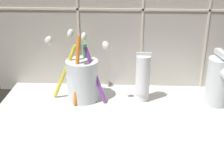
{
  "coord_description": "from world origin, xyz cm",
  "views": [
    {
      "loc": [
        -2.09,
        -58.09,
        37.03
      ],
      "look_at": [
        -5.23,
        4.2,
        8.98
      ],
      "focal_mm": 50.0,
      "sensor_mm": 36.0,
      "label": 1
    }
  ],
  "objects": [
    {
      "name": "sink_counter",
      "position": [
        0.0,
        0.0,
        1.0
      ],
      "size": [
        64.58,
        39.48,
        2.0
      ],
      "primitive_type": "cube",
      "color": "silver",
      "rests_on": "ground"
    },
    {
      "name": "toothbrush_cup",
      "position": [
        -12.74,
        10.46,
        7.46
      ],
      "size": [
        16.03,
        9.91,
        18.64
      ],
      "color": "silver",
      "rests_on": "sink_counter"
    },
    {
      "name": "toothpaste_tube",
      "position": [
        1.81,
        10.49,
        8.04
      ],
      "size": [
        3.6,
        3.43,
        12.29
      ],
      "color": "white",
      "rests_on": "sink_counter"
    },
    {
      "name": "sink_faucet",
      "position": [
        19.55,
        9.23,
        8.21
      ],
      "size": [
        5.85,
        10.74,
        12.94
      ],
      "rotation": [
        0.0,
        0.0,
        -1.41
      ],
      "color": "silver",
      "rests_on": "sink_counter"
    }
  ]
}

